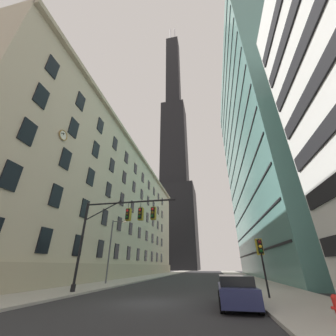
{
  "coord_description": "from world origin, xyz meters",
  "views": [
    {
      "loc": [
        3.91,
        -13.26,
        1.94
      ],
      "look_at": [
        -2.04,
        14.89,
        16.13
      ],
      "focal_mm": 21.26,
      "sensor_mm": 36.0,
      "label": 1
    }
  ],
  "objects_px": {
    "traffic_light_near_right": "(260,250)",
    "parked_car": "(236,291)",
    "street_lamppost": "(112,244)",
    "traffic_signal_mast": "(123,221)"
  },
  "relations": [
    {
      "from": "street_lamppost",
      "to": "parked_car",
      "type": "height_order",
      "value": "street_lamppost"
    },
    {
      "from": "traffic_light_near_right",
      "to": "parked_car",
      "type": "xyz_separation_m",
      "value": [
        -2.16,
        -2.97,
        -2.19
      ]
    },
    {
      "from": "traffic_signal_mast",
      "to": "parked_car",
      "type": "relative_size",
      "value": 1.93
    },
    {
      "from": "street_lamppost",
      "to": "parked_car",
      "type": "distance_m",
      "value": 17.61
    },
    {
      "from": "traffic_signal_mast",
      "to": "street_lamppost",
      "type": "relative_size",
      "value": 1.18
    },
    {
      "from": "traffic_light_near_right",
      "to": "street_lamppost",
      "type": "relative_size",
      "value": 0.5
    },
    {
      "from": "traffic_light_near_right",
      "to": "street_lamppost",
      "type": "height_order",
      "value": "street_lamppost"
    },
    {
      "from": "street_lamppost",
      "to": "traffic_signal_mast",
      "type": "bearing_deg",
      "value": -59.31
    },
    {
      "from": "traffic_signal_mast",
      "to": "street_lamppost",
      "type": "height_order",
      "value": "traffic_signal_mast"
    },
    {
      "from": "street_lamppost",
      "to": "parked_car",
      "type": "bearing_deg",
      "value": -40.91
    }
  ]
}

